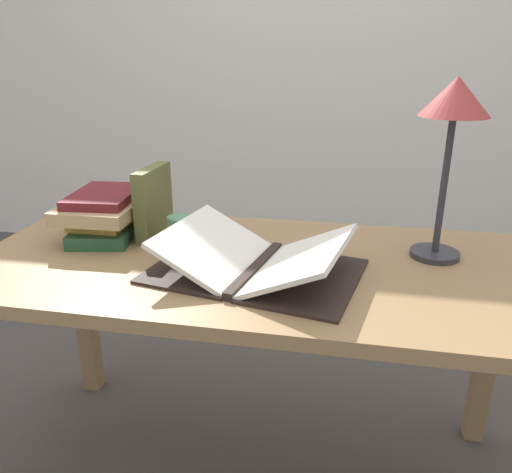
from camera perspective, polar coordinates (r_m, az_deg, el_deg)
name	(u,v)px	position (r m, az deg, el deg)	size (l,w,h in m)	color
ground_plane	(255,471)	(1.74, -0.12, -25.24)	(12.00, 12.00, 0.00)	#47423D
wall_back	(318,39)	(3.03, 7.06, 21.52)	(8.00, 0.06, 2.60)	silver
reading_desk	(255,293)	(1.36, -0.14, -6.44)	(1.51, 0.70, 0.72)	#937047
open_book	(255,261)	(1.24, -0.11, -2.83)	(0.56, 0.43, 0.11)	black
book_stack_tall	(106,213)	(1.55, -16.76, 2.61)	(0.22, 0.30, 0.13)	#234C2D
book_standing_upright	(153,202)	(1.50, -11.65, 3.87)	(0.05, 0.19, 0.21)	brown
reading_lamp	(454,115)	(1.34, 21.64, 12.80)	(0.17, 0.17, 0.47)	#2D2D33
coffee_mug	(180,232)	(1.41, -8.64, 0.54)	(0.09, 0.08, 0.09)	#4C7F5B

